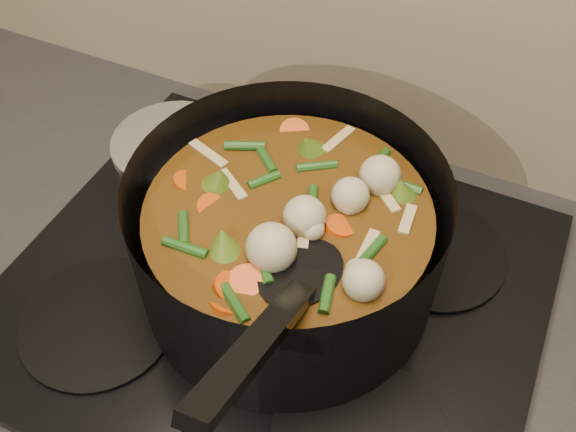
% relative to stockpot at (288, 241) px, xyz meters
% --- Properties ---
extents(stovetop, '(0.62, 0.54, 0.03)m').
position_rel_stockpot_xyz_m(stovetop, '(-0.01, -0.01, -0.09)').
color(stovetop, black).
rests_on(stovetop, counter).
extents(stockpot, '(0.39, 0.48, 0.25)m').
position_rel_stockpot_xyz_m(stockpot, '(0.00, 0.00, 0.00)').
color(stockpot, black).
rests_on(stockpot, stovetop).
extents(saucepan, '(0.15, 0.15, 0.13)m').
position_rel_stockpot_xyz_m(saucepan, '(-0.19, 0.07, -0.03)').
color(saucepan, silver).
rests_on(saucepan, stovetop).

